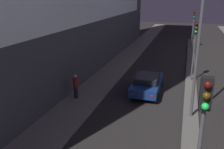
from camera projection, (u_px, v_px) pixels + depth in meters
median_strip at (191, 75)px, 22.55m from camera, size 0.88×38.62×0.14m
traffic_light_near at (203, 122)px, 6.79m from camera, size 0.32×0.42×4.78m
traffic_light_mid at (195, 38)px, 19.90m from camera, size 0.32×0.42×4.78m
traffic_light_far at (194, 21)px, 32.94m from camera, size 0.32×0.42×4.78m
car_left_lane at (147, 83)px, 18.39m from camera, size 1.89×4.53×1.39m
pedestrian_on_left_sidewalk at (76, 86)px, 17.05m from camera, size 0.35×0.35×1.70m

